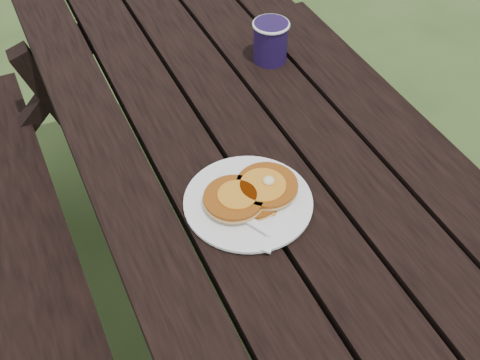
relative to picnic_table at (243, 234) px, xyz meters
name	(u,v)px	position (x,y,z in m)	size (l,w,h in m)	color
ground	(243,308)	(0.00, 0.00, -0.37)	(60.00, 60.00, 0.00)	#32461E
picnic_table	(243,234)	(0.00, 0.00, 0.00)	(1.36, 1.80, 0.75)	black
plate	(248,202)	(-0.09, -0.21, 0.39)	(0.25, 0.25, 0.01)	white
pancake_stack	(252,193)	(-0.08, -0.21, 0.41)	(0.20, 0.13, 0.04)	#9D4D11
knife	(280,217)	(-0.05, -0.28, 0.39)	(0.02, 0.18, 0.01)	white
fork	(250,221)	(-0.11, -0.27, 0.40)	(0.03, 0.16, 0.01)	white
coffee_cup	(271,39)	(0.18, 0.22, 0.44)	(0.09, 0.09, 0.11)	#1C0F39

